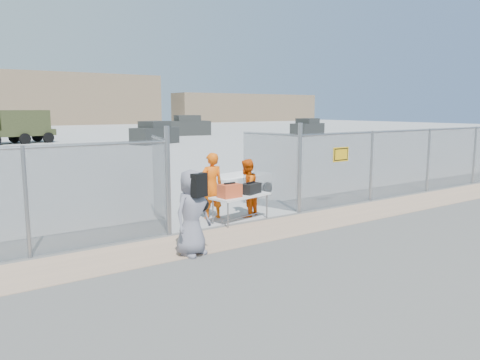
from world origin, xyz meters
TOP-DOWN VIEW (x-y plane):
  - ground at (0.00, 0.00)m, footprint 160.00×160.00m
  - tarmac_inside at (0.00, 42.00)m, footprint 160.00×80.00m
  - dirt_strip at (0.00, 1.00)m, footprint 44.00×1.60m
  - chain_link_fence at (0.00, 2.00)m, footprint 40.00×0.20m
  - folding_table at (0.09, 2.10)m, footprint 1.72×0.98m
  - orange_bag at (-0.32, 1.99)m, footprint 0.56×0.40m
  - black_duffel at (0.42, 2.12)m, footprint 0.64×0.51m
  - security_worker_left at (-0.37, 2.78)m, footprint 0.69×0.50m
  - security_worker_right at (0.53, 2.45)m, footprint 0.94×0.87m
  - visitor at (-2.30, 0.35)m, footprint 0.96×0.76m
  - utility_trailer at (2.19, 5.30)m, footprint 3.17×2.05m
  - military_truck at (0.32, 34.81)m, footprint 6.06×3.24m
  - parked_vehicle_near at (9.49, 27.84)m, footprint 4.41×3.20m
  - parked_vehicle_mid at (17.52, 37.12)m, footprint 4.97×2.90m
  - parked_vehicle_far at (27.54, 29.12)m, footprint 4.32×2.77m

SIDE VIEW (x-z plane):
  - ground at x=0.00m, z-range 0.00..0.00m
  - tarmac_inside at x=0.00m, z-range 0.00..0.01m
  - dirt_strip at x=0.00m, z-range 0.00..0.01m
  - folding_table at x=0.09m, z-range 0.00..0.69m
  - utility_trailer at x=2.19m, z-range 0.00..0.71m
  - security_worker_right at x=0.53m, z-range 0.00..1.55m
  - black_duffel at x=0.42m, z-range 0.69..0.96m
  - visitor at x=-2.30m, z-range 0.00..1.72m
  - orange_bag at x=-0.32m, z-range 0.69..1.03m
  - security_worker_left at x=-0.37m, z-range 0.00..1.75m
  - parked_vehicle_far at x=27.54m, z-range 0.00..1.81m
  - parked_vehicle_near at x=9.49m, z-range 0.00..1.82m
  - parked_vehicle_mid at x=17.52m, z-range 0.00..2.11m
  - chain_link_fence at x=0.00m, z-range 0.00..2.20m
  - military_truck at x=0.32m, z-range 0.00..2.74m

